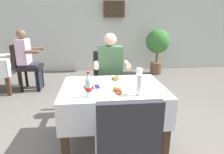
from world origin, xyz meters
name	(u,v)px	position (x,y,z in m)	size (l,w,h in m)	color
ground_plane	(102,144)	(0.00, 0.00, 0.00)	(11.00, 11.00, 0.00)	#66605B
back_wall	(94,22)	(0.00, 3.62, 1.38)	(11.00, 0.12, 2.77)	silver
main_dining_table	(113,100)	(0.14, 0.03, 0.56)	(1.15, 0.86, 0.72)	white
chair_far_diner_seat	(107,79)	(0.14, 0.86, 0.55)	(0.44, 0.50, 0.97)	#2D2D33
chair_near_camera_side	(125,145)	(0.14, -0.79, 0.55)	(0.44, 0.50, 0.97)	#2D2D33
seated_diner_far	(111,71)	(0.18, 0.75, 0.71)	(0.50, 0.46, 1.26)	#282D42
plate_near_camera	(118,91)	(0.17, -0.18, 0.74)	(0.22, 0.22, 0.06)	white
plate_far_diner	(117,79)	(0.20, 0.23, 0.74)	(0.25, 0.25, 0.06)	white
beer_glass_left	(139,85)	(0.37, -0.26, 0.83)	(0.07, 0.07, 0.22)	white
beer_glass_middle	(139,79)	(0.40, -0.09, 0.84)	(0.07, 0.07, 0.23)	white
cola_bottle_primary	(89,86)	(-0.13, -0.25, 0.83)	(0.07, 0.07, 0.25)	silver
napkin_cutlery_set	(92,87)	(-0.10, 0.03, 0.73)	(0.19, 0.20, 0.01)	#231E4C
background_chair_right	(26,64)	(-1.47, 2.05, 0.55)	(0.50, 0.44, 0.97)	black
background_patron	(27,57)	(-1.42, 2.05, 0.71)	(0.46, 0.50, 1.26)	#282D42
potted_plant_corner	(158,44)	(1.65, 2.99, 0.81)	(0.63, 0.63, 1.21)	brown
wall_bottle_rack	(114,9)	(0.53, 3.46, 1.71)	(0.56, 0.21, 0.42)	#472D1E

